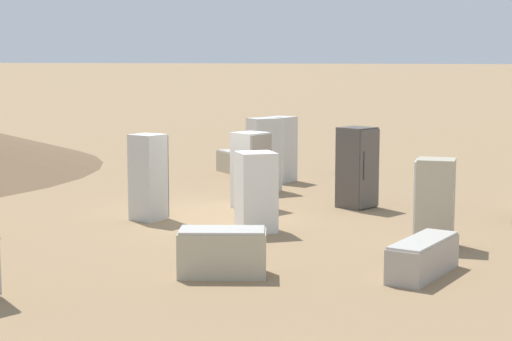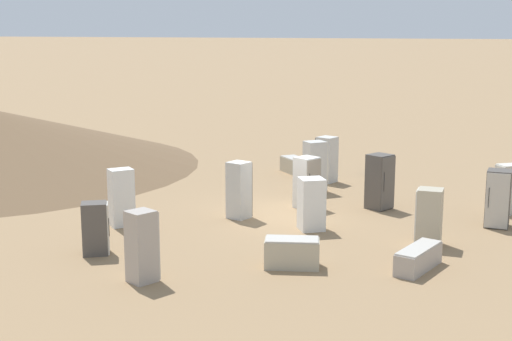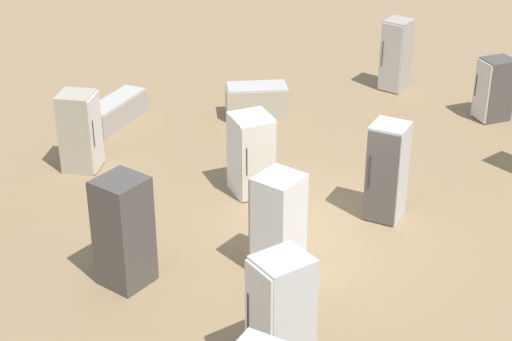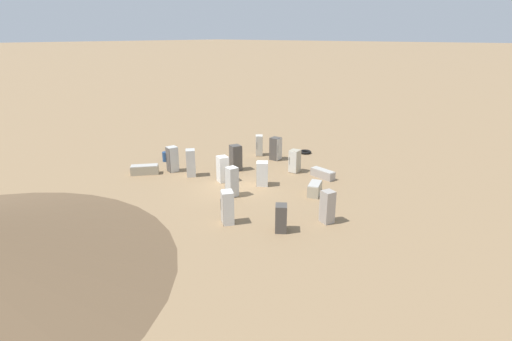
# 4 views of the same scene
# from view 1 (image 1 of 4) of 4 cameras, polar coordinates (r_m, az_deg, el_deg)

# --- Properties ---
(ground_plane) EXTENTS (1000.00, 1000.00, 0.00)m
(ground_plane) POSITION_cam_1_polar(r_m,az_deg,el_deg) (19.31, -2.99, -3.03)
(ground_plane) COLOR #937551
(discarded_fridge_0) EXTENTS (0.90, 0.91, 1.79)m
(discarded_fridge_0) POSITION_cam_1_polar(r_m,az_deg,el_deg) (20.21, -0.34, 0.03)
(discarded_fridge_0) COLOR white
(discarded_fridge_0) RESTS_ON ground_plane
(discarded_fridge_2) EXTENTS (0.73, 0.80, 1.66)m
(discarded_fridge_2) POSITION_cam_1_polar(r_m,az_deg,el_deg) (16.39, 11.81, -2.12)
(discarded_fridge_2) COLOR #B2A88E
(discarded_fridge_2) RESTS_ON ground_plane
(discarded_fridge_3) EXTENTS (0.95, 0.97, 1.91)m
(discarded_fridge_3) POSITION_cam_1_polar(r_m,az_deg,el_deg) (20.36, 6.77, 0.20)
(discarded_fridge_3) COLOR #4C4742
(discarded_fridge_3) RESTS_ON ground_plane
(discarded_fridge_4) EXTENTS (0.82, 0.85, 1.87)m
(discarded_fridge_4) POSITION_cam_1_polar(r_m,az_deg,el_deg) (24.54, 1.67, 1.44)
(discarded_fridge_4) COLOR silver
(discarded_fridge_4) RESTS_ON ground_plane
(discarded_fridge_5) EXTENTS (0.99, 0.97, 1.95)m
(discarded_fridge_5) POSITION_cam_1_polar(r_m,az_deg,el_deg) (22.78, 0.54, 1.07)
(discarded_fridge_5) COLOR silver
(discarded_fridge_5) RESTS_ON ground_plane
(discarded_fridge_9) EXTENTS (1.15, 1.58, 0.78)m
(discarded_fridge_9) POSITION_cam_1_polar(r_m,az_deg,el_deg) (13.98, -2.26, -5.48)
(discarded_fridge_9) COLOR #B2A88E
(discarded_fridge_9) RESTS_ON ground_plane
(discarded_fridge_10) EXTENTS (1.05, 1.04, 1.63)m
(discarded_fridge_10) POSITION_cam_1_polar(r_m,az_deg,el_deg) (17.47, -0.01, -1.42)
(discarded_fridge_10) COLOR white
(discarded_fridge_10) RESTS_ON ground_plane
(discarded_fridge_12) EXTENTS (1.80, 1.94, 0.67)m
(discarded_fridge_12) POSITION_cam_1_polar(r_m,az_deg,el_deg) (26.22, -1.08, 0.52)
(discarded_fridge_12) COLOR #B2A88E
(discarded_fridge_12) RESTS_ON ground_plane
(discarded_fridge_13) EXTENTS (1.91, 0.91, 0.61)m
(discarded_fridge_13) POSITION_cam_1_polar(r_m,az_deg,el_deg) (14.27, 11.07, -5.70)
(discarded_fridge_13) COLOR #A89E93
(discarded_fridge_13) RESTS_ON ground_plane
(discarded_fridge_14) EXTENTS (0.77, 0.75, 1.88)m
(discarded_fridge_14) POSITION_cam_1_polar(r_m,az_deg,el_deg) (18.84, -7.18, -0.44)
(discarded_fridge_14) COLOR silver
(discarded_fridge_14) RESTS_ON ground_plane
(rusty_barrel) EXTENTS (0.54, 0.54, 0.76)m
(rusty_barrel) POSITION_cam_1_polar(r_m,az_deg,el_deg) (26.48, 5.89, 0.64)
(rusty_barrel) COLOR navy
(rusty_barrel) RESTS_ON ground_plane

